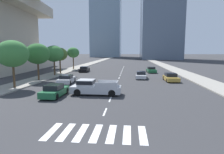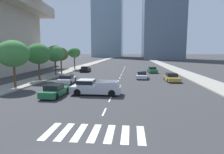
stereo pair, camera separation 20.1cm
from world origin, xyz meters
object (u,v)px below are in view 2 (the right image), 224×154
(pickup_truck, at_px, (94,87))
(sedan_silver_2, at_px, (142,75))
(street_tree_fourth, at_px, (61,54))
(street_tree_nearest, at_px, (13,54))
(street_tree_second, at_px, (38,54))
(sedan_green_3, at_px, (152,70))
(sedan_black_4, at_px, (85,69))
(sedan_silver_1, at_px, (67,79))
(street_tree_fifth, at_px, (74,53))
(sedan_green_0, at_px, (55,91))
(street_tree_third, at_px, (55,54))
(sedan_gold_5, at_px, (172,78))

(pickup_truck, xyz_separation_m, sedan_silver_2, (5.99, 13.73, -0.24))
(pickup_truck, height_order, street_tree_fourth, street_tree_fourth)
(sedan_silver_2, relative_size, street_tree_nearest, 0.76)
(sedan_silver_2, height_order, street_tree_second, street_tree_second)
(street_tree_fourth, bearing_deg, street_tree_nearest, -90.00)
(sedan_green_3, height_order, sedan_black_4, sedan_black_4)
(sedan_green_3, height_order, street_tree_second, street_tree_second)
(sedan_silver_2, bearing_deg, sedan_silver_1, -57.62)
(sedan_green_3, bearing_deg, street_tree_nearest, -45.74)
(sedan_silver_1, xyz_separation_m, street_tree_second, (-5.34, 1.96, 3.80))
(sedan_silver_2, bearing_deg, street_tree_fifth, -128.73)
(sedan_silver_1, relative_size, street_tree_nearest, 0.79)
(sedan_silver_2, xyz_separation_m, street_tree_fourth, (-16.87, 5.46, 3.63))
(pickup_truck, distance_m, sedan_silver_2, 14.99)
(sedan_green_0, relative_size, street_tree_third, 0.75)
(sedan_green_0, bearing_deg, sedan_black_4, 7.68)
(sedan_green_0, relative_size, sedan_silver_1, 0.91)
(street_tree_nearest, height_order, street_tree_second, street_tree_nearest)
(street_tree_second, height_order, street_tree_third, street_tree_second)
(sedan_black_4, bearing_deg, street_tree_third, 150.26)
(pickup_truck, height_order, sedan_silver_1, pickup_truck)
(pickup_truck, distance_m, street_tree_fifth, 31.11)
(pickup_truck, distance_m, street_tree_fourth, 22.32)
(sedan_silver_2, xyz_separation_m, street_tree_fifth, (-16.87, 15.18, 3.93))
(street_tree_fourth, relative_size, street_tree_fifth, 0.95)
(sedan_black_4, bearing_deg, street_tree_second, 161.76)
(sedan_gold_5, distance_m, street_tree_fourth, 23.33)
(street_tree_third, bearing_deg, sedan_green_0, -68.21)
(street_tree_second, bearing_deg, sedan_green_3, 36.11)
(sedan_green_3, distance_m, street_tree_third, 21.50)
(sedan_silver_2, distance_m, sedan_black_4, 16.47)
(street_tree_third, bearing_deg, sedan_black_4, 63.12)
(sedan_silver_2, relative_size, sedan_green_3, 1.04)
(pickup_truck, distance_m, sedan_black_4, 25.04)
(sedan_green_0, xyz_separation_m, street_tree_fifth, (-6.91, 30.16, 3.90))
(street_tree_third, bearing_deg, street_tree_nearest, -90.00)
(sedan_green_0, bearing_deg, street_tree_nearest, 62.32)
(sedan_silver_1, height_order, street_tree_third, street_tree_third)
(sedan_black_4, xyz_separation_m, street_tree_fourth, (-4.08, -4.90, 3.61))
(sedan_green_3, bearing_deg, sedan_black_4, -94.17)
(sedan_green_0, relative_size, sedan_gold_5, 0.99)
(sedan_green_3, xyz_separation_m, street_tree_fourth, (-19.75, -4.48, 3.62))
(sedan_gold_5, distance_m, street_tree_third, 22.43)
(sedan_silver_1, bearing_deg, street_tree_second, 65.31)
(sedan_green_3, bearing_deg, sedan_gold_5, 5.19)
(sedan_black_4, bearing_deg, pickup_truck, -167.09)
(street_tree_nearest, xyz_separation_m, street_tree_second, (-0.00, 6.68, -0.08))
(pickup_truck, distance_m, street_tree_nearest, 11.77)
(street_tree_fourth, bearing_deg, street_tree_third, -90.00)
(pickup_truck, height_order, sedan_green_3, pickup_truck)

